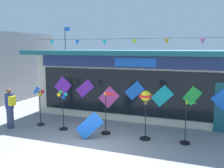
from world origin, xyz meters
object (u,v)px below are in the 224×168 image
(kite_shop_building, at_px, (147,81))
(wind_spinner_center_right, at_px, (146,101))
(person_near_camera, at_px, (10,107))
(wind_spinner_far_left, at_px, (39,99))
(wind_spinner_right, at_px, (188,120))
(wind_spinner_center_left, at_px, (109,110))
(wind_spinner_left, at_px, (63,105))
(display_kite_on_ground, at_px, (90,126))

(kite_shop_building, bearing_deg, wind_spinner_center_right, -77.61)
(person_near_camera, bearing_deg, kite_shop_building, 150.85)
(wind_spinner_far_left, bearing_deg, wind_spinner_right, -0.02)
(wind_spinner_center_left, bearing_deg, person_near_camera, -169.65)
(wind_spinner_far_left, relative_size, wind_spinner_center_left, 1.01)
(wind_spinner_far_left, bearing_deg, wind_spinner_left, -8.66)
(wind_spinner_center_left, distance_m, person_near_camera, 4.20)
(wind_spinner_center_left, relative_size, person_near_camera, 1.00)
(wind_spinner_right, bearing_deg, kite_shop_building, 120.50)
(wind_spinner_right, bearing_deg, wind_spinner_left, -177.76)
(wind_spinner_center_left, distance_m, display_kite_on_ground, 1.00)
(wind_spinner_center_right, distance_m, wind_spinner_right, 1.60)
(wind_spinner_far_left, xyz_separation_m, person_near_camera, (-0.90, -0.78, -0.28))
(wind_spinner_right, bearing_deg, wind_spinner_far_left, 179.98)
(wind_spinner_left, bearing_deg, kite_shop_building, 59.96)
(wind_spinner_far_left, bearing_deg, wind_spinner_center_left, -0.47)
(wind_spinner_far_left, relative_size, display_kite_on_ground, 1.76)
(kite_shop_building, xyz_separation_m, wind_spinner_far_left, (-3.77, -4.11, -0.47))
(wind_spinner_center_left, bearing_deg, wind_spinner_left, -175.10)
(wind_spinner_left, distance_m, wind_spinner_center_right, 3.44)
(kite_shop_building, height_order, wind_spinner_center_left, kite_shop_building)
(wind_spinner_right, distance_m, person_near_camera, 7.13)
(wind_spinner_left, relative_size, wind_spinner_center_right, 0.91)
(wind_spinner_far_left, distance_m, wind_spinner_left, 1.30)
(wind_spinner_right, height_order, display_kite_on_ground, wind_spinner_right)
(wind_spinner_center_left, height_order, display_kite_on_ground, wind_spinner_center_left)
(wind_spinner_center_right, relative_size, wind_spinner_right, 1.16)
(wind_spinner_left, relative_size, wind_spinner_right, 1.06)
(wind_spinner_far_left, bearing_deg, person_near_camera, -139.07)
(display_kite_on_ground, bearing_deg, wind_spinner_left, 158.46)
(wind_spinner_center_right, bearing_deg, wind_spinner_center_left, 177.88)
(wind_spinner_far_left, bearing_deg, display_kite_on_ground, -15.81)
(kite_shop_building, relative_size, wind_spinner_center_right, 5.90)
(wind_spinner_left, xyz_separation_m, person_near_camera, (-2.18, -0.59, -0.16))
(kite_shop_building, relative_size, wind_spinner_center_left, 6.40)
(display_kite_on_ground, bearing_deg, wind_spinner_center_left, 58.54)
(kite_shop_building, height_order, wind_spinner_far_left, kite_shop_building)
(kite_shop_building, distance_m, wind_spinner_center_left, 4.23)
(wind_spinner_far_left, xyz_separation_m, wind_spinner_right, (6.19, -0.00, -0.28))
(wind_spinner_center_left, distance_m, wind_spinner_right, 2.96)
(kite_shop_building, xyz_separation_m, display_kite_on_ground, (-1.00, -4.90, -1.12))
(wind_spinner_center_left, xyz_separation_m, person_near_camera, (-4.13, -0.76, -0.09))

